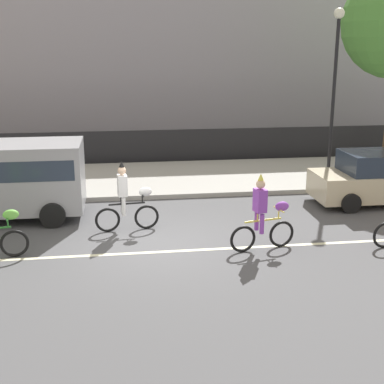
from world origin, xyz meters
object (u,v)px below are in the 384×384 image
Objects in this scene: parked_car_beige at (378,179)px; street_lamp_post at (335,70)px; pedestrian_onlooker at (54,158)px; parade_cyclist_zebra at (127,200)px; parade_cyclist_purple at (264,217)px.

street_lamp_post is at bearing 102.03° from parked_car_beige.
pedestrian_onlooker is (-10.26, 3.42, 0.23)m from parked_car_beige.
parade_cyclist_purple is (3.23, -1.84, 0.00)m from parade_cyclist_zebra.
parade_cyclist_purple reaches higher than parked_car_beige.
parade_cyclist_purple is 7.86m from street_lamp_post.
street_lamp_post is 10.17m from pedestrian_onlooker.
parked_car_beige is at bearing 10.83° from parade_cyclist_zebra.
parked_car_beige is 0.70× the size of street_lamp_post.
parade_cyclist_purple is 5.68m from parked_car_beige.
parade_cyclist_zebra is at bearing -150.34° from street_lamp_post.
street_lamp_post reaches higher than parked_car_beige.
pedestrian_onlooker is at bearing 175.41° from street_lamp_post.
parked_car_beige is at bearing -18.42° from pedestrian_onlooker.
parade_cyclist_purple is 0.33× the size of street_lamp_post.
parked_car_beige is (7.83, 1.50, -0.06)m from parade_cyclist_zebra.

